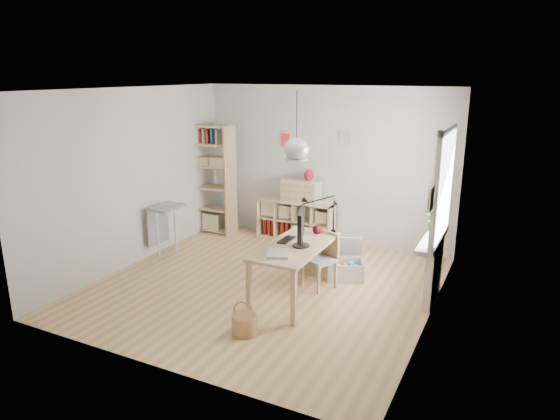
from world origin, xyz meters
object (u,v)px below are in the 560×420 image
at_px(storage_chest, 345,266).
at_px(monitor, 301,226).
at_px(cube_shelf, 296,223).
at_px(desk, 296,251).
at_px(drawer_chest, 301,191).
at_px(chair, 322,256).
at_px(tall_bookshelf, 212,175).

xyz_separation_m(storage_chest, monitor, (-0.28, -0.98, 0.84)).
bearing_deg(monitor, cube_shelf, 96.62).
height_order(desk, storage_chest, desk).
bearing_deg(drawer_chest, storage_chest, -42.45).
distance_m(desk, chair, 0.57).
bearing_deg(storage_chest, cube_shelf, 113.86).
xyz_separation_m(cube_shelf, monitor, (1.11, -2.26, 0.72)).
relative_size(desk, cube_shelf, 1.07).
height_order(desk, monitor, monitor).
bearing_deg(desk, drawer_chest, 112.47).
bearing_deg(drawer_chest, monitor, -64.03).
xyz_separation_m(tall_bookshelf, monitor, (2.67, -1.98, -0.06)).
height_order(chair, drawer_chest, drawer_chest).
relative_size(storage_chest, drawer_chest, 1.11).
bearing_deg(drawer_chest, tall_bookshelf, -170.01).
relative_size(tall_bookshelf, drawer_chest, 2.97).
distance_m(chair, storage_chest, 0.55).
relative_size(monitor, drawer_chest, 0.81).
xyz_separation_m(tall_bookshelf, chair, (2.76, -1.45, -0.64)).
relative_size(desk, monitor, 2.76).
bearing_deg(monitor, storage_chest, 54.61).
distance_m(tall_bookshelf, drawer_chest, 1.71).
bearing_deg(desk, chair, 70.82).
distance_m(storage_chest, drawer_chest, 1.92).
distance_m(cube_shelf, chair, 2.11).
relative_size(chair, storage_chest, 1.06).
bearing_deg(chair, storage_chest, 92.11).
xyz_separation_m(cube_shelf, storage_chest, (1.39, -1.28, -0.12)).
distance_m(desk, drawer_chest, 2.38).
relative_size(cube_shelf, monitor, 2.58).
relative_size(tall_bookshelf, storage_chest, 2.67).
relative_size(cube_shelf, drawer_chest, 2.08).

